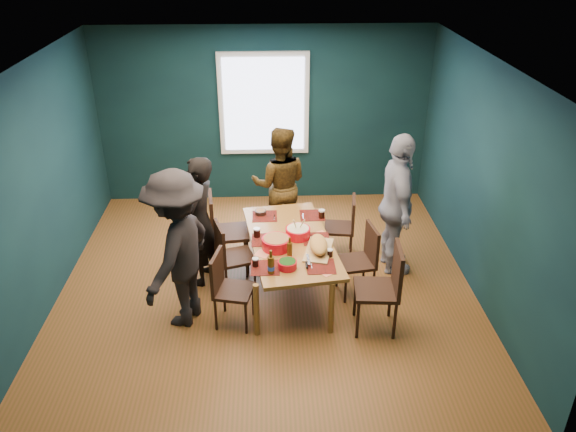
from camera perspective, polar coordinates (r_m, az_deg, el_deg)
name	(u,v)px	position (r m, az deg, el deg)	size (l,w,h in m)	color
room	(265,174)	(6.56, -2.38, 4.26)	(5.01, 5.01, 2.71)	brown
dining_table	(291,244)	(6.59, 0.26, -2.90)	(1.16, 1.93, 0.69)	#9A672E
chair_left_far	(221,226)	(7.07, -6.78, -1.04)	(0.52, 0.52, 1.03)	black
chair_left_mid	(229,252)	(6.67, -6.03, -3.66)	(0.51, 0.51, 0.90)	black
chair_left_near	(226,284)	(6.16, -6.31, -6.85)	(0.47, 0.47, 0.87)	black
chair_right_far	(346,223)	(7.37, 5.87, -0.68)	(0.43, 0.43, 0.84)	black
chair_right_mid	(363,255)	(6.65, 7.66, -3.98)	(0.46, 0.46, 0.88)	black
chair_right_near	(386,283)	(6.08, 9.92, -6.68)	(0.49, 0.49, 1.01)	black
person_far_left	(200,222)	(6.76, -8.97, -0.57)	(0.59, 0.39, 1.63)	black
person_back	(280,184)	(7.64, -0.84, 3.23)	(0.79, 0.61, 1.62)	black
person_right	(397,205)	(6.99, 11.02, 1.10)	(1.07, 0.44, 1.82)	white
person_near_left	(178,250)	(6.07, -11.15, -3.39)	(1.16, 0.67, 1.80)	black
bowl_salad	(276,243)	(6.35, -1.21, -2.74)	(0.33, 0.33, 0.14)	red
bowl_dumpling	(298,232)	(6.57, 1.01, -1.65)	(0.29, 0.29, 0.27)	red
bowl_herbs	(287,264)	(6.01, -0.06, -4.91)	(0.21, 0.21, 0.09)	red
cutting_board	(318,246)	(6.31, 3.11, -3.05)	(0.40, 0.70, 0.15)	tan
small_bowl	(261,212)	(7.10, -2.80, 0.40)	(0.14, 0.14, 0.06)	black
beer_bottle_a	(271,265)	(5.90, -1.74, -5.01)	(0.08, 0.08, 0.28)	#462D0C
beer_bottle_b	(290,249)	(6.19, 0.17, -3.37)	(0.06, 0.06, 0.24)	#462D0C
cola_glass_a	(255,262)	(6.05, -3.32, -4.68)	(0.07, 0.07, 0.10)	black
cola_glass_b	(330,253)	(6.23, 4.30, -3.72)	(0.06, 0.06, 0.09)	black
cola_glass_c	(322,214)	(7.01, 3.44, 0.25)	(0.08, 0.08, 0.11)	black
cola_glass_d	(257,232)	(6.59, -3.18, -1.65)	(0.08, 0.08, 0.11)	black
napkin_a	(320,234)	(6.67, 3.30, -1.87)	(0.15, 0.15, 0.00)	#ED8564
napkin_b	(263,254)	(6.29, -2.60, -3.85)	(0.15, 0.15, 0.00)	#ED8564
napkin_c	(327,272)	(5.99, 3.94, -5.68)	(0.15, 0.15, 0.00)	#ED8564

